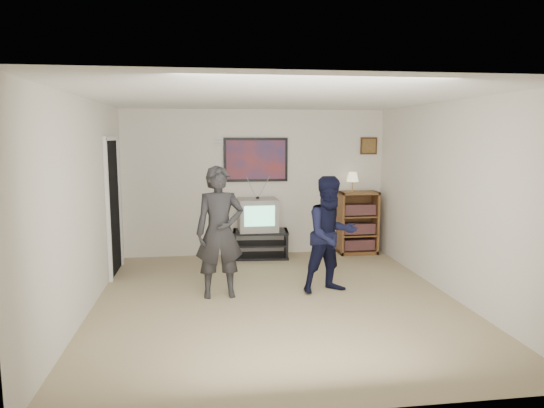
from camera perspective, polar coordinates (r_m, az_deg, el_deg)
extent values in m
cube|color=#8F815A|center=(6.20, 0.59, -11.36)|extent=(4.50, 5.00, 0.01)
cube|color=white|center=(5.86, 0.62, 12.35)|extent=(4.50, 5.00, 0.01)
cube|color=silver|center=(8.37, -1.92, 2.49)|extent=(4.50, 0.01, 2.50)
cube|color=silver|center=(6.00, -21.16, -0.26)|extent=(0.01, 5.00, 2.50)
cube|color=silver|center=(6.62, 20.25, 0.52)|extent=(0.01, 5.00, 2.50)
cube|color=black|center=(8.23, -1.38, -3.26)|extent=(0.98, 0.60, 0.04)
cube|color=black|center=(8.32, -1.37, -6.14)|extent=(0.98, 0.60, 0.04)
cube|color=black|center=(8.23, -4.41, -4.79)|extent=(0.09, 0.50, 0.47)
cube|color=black|center=(8.33, 1.63, -4.62)|extent=(0.09, 0.50, 0.47)
imported|color=black|center=(6.21, -6.18, -3.31)|extent=(0.64, 0.44, 1.68)
imported|color=black|center=(6.41, 6.95, -3.61)|extent=(0.87, 0.75, 1.54)
cube|color=white|center=(6.41, -6.14, -0.30)|extent=(0.06, 0.12, 0.03)
cube|color=white|center=(6.60, 6.28, -0.17)|extent=(0.07, 0.13, 0.04)
cube|color=black|center=(8.31, -1.92, 5.22)|extent=(1.10, 0.03, 0.75)
cube|color=white|center=(8.27, -5.75, 7.25)|extent=(0.28, 0.02, 0.14)
cube|color=black|center=(8.75, 11.31, 6.72)|extent=(0.30, 0.03, 0.30)
cube|color=black|center=(7.59, -18.22, -0.39)|extent=(0.03, 0.85, 2.00)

